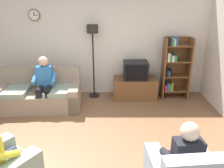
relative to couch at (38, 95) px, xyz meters
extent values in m
plane|color=brown|center=(1.34, -1.68, -0.31)|extent=(12.00, 12.00, 0.00)
cube|color=silver|center=(1.34, 0.98, 1.04)|extent=(6.20, 0.12, 2.70)
cylinder|color=brown|center=(-0.19, 0.90, 1.74)|extent=(0.28, 0.03, 0.28)
cylinder|color=white|center=(-0.19, 0.89, 1.74)|extent=(0.24, 0.01, 0.24)
cube|color=black|center=(-0.19, 0.88, 1.77)|extent=(0.02, 0.01, 0.09)
cube|color=black|center=(-0.15, 0.88, 1.74)|extent=(0.11, 0.01, 0.01)
cube|color=gray|center=(0.00, -0.05, -0.10)|extent=(1.94, 0.94, 0.42)
cube|color=gray|center=(-0.02, 0.31, 0.35)|extent=(1.91, 0.30, 0.48)
cube|color=gray|center=(0.84, -0.01, -0.03)|extent=(0.27, 0.85, 0.56)
cube|color=gray|center=(-0.84, -0.10, -0.03)|extent=(0.27, 0.85, 0.56)
cube|color=gray|center=(0.50, -0.08, 0.16)|extent=(0.64, 0.71, 0.10)
cube|color=gray|center=(-0.49, -0.13, 0.16)|extent=(0.64, 0.71, 0.10)
cube|color=brown|center=(2.30, 0.57, -0.05)|extent=(1.10, 0.56, 0.53)
cube|color=black|center=(2.30, 0.83, -0.02)|extent=(1.10, 0.04, 0.03)
cube|color=black|center=(2.30, 0.55, 0.44)|extent=(0.60, 0.48, 0.44)
cube|color=black|center=(2.30, 0.31, 0.44)|extent=(0.50, 0.01, 0.36)
cube|color=brown|center=(3.01, 0.62, 0.46)|extent=(0.04, 0.36, 1.55)
cube|color=brown|center=(3.65, 0.62, 0.46)|extent=(0.04, 0.36, 1.55)
cube|color=brown|center=(3.33, 0.79, 0.46)|extent=(0.64, 0.02, 1.55)
cube|color=brown|center=(3.33, 0.62, -0.12)|extent=(0.60, 0.34, 0.02)
cube|color=red|center=(3.09, 0.60, -0.03)|extent=(0.05, 0.28, 0.16)
cube|color=#2D59A5|center=(3.15, 0.60, -0.01)|extent=(0.05, 0.28, 0.20)
cube|color=#267F4C|center=(3.20, 0.60, -0.02)|extent=(0.04, 0.28, 0.18)
cube|color=gold|center=(3.25, 0.60, 0.00)|extent=(0.03, 0.28, 0.22)
cube|color=brown|center=(3.33, 0.62, 0.27)|extent=(0.60, 0.34, 0.02)
cube|color=black|center=(3.09, 0.60, 0.38)|extent=(0.05, 0.28, 0.20)
cube|color=#2D59A5|center=(3.14, 0.60, 0.35)|extent=(0.03, 0.28, 0.15)
cube|color=black|center=(3.19, 0.60, 0.36)|extent=(0.04, 0.28, 0.16)
cube|color=brown|center=(3.33, 0.62, 0.66)|extent=(0.60, 0.34, 0.02)
cube|color=silver|center=(3.09, 0.60, 0.77)|extent=(0.06, 0.28, 0.21)
cube|color=#267F4C|center=(3.15, 0.60, 0.77)|extent=(0.03, 0.28, 0.20)
cube|color=silver|center=(3.20, 0.60, 0.74)|extent=(0.06, 0.28, 0.15)
cube|color=#267F4C|center=(3.26, 0.60, 0.75)|extent=(0.05, 0.28, 0.16)
cube|color=brown|center=(3.33, 0.62, 1.04)|extent=(0.60, 0.34, 0.02)
cube|color=black|center=(3.09, 0.60, 1.14)|extent=(0.05, 0.28, 0.18)
cube|color=#267F4C|center=(3.15, 0.60, 1.13)|extent=(0.05, 0.28, 0.15)
cube|color=silver|center=(3.21, 0.60, 1.14)|extent=(0.03, 0.28, 0.16)
cube|color=#2D59A5|center=(3.25, 0.60, 1.15)|extent=(0.04, 0.28, 0.20)
cylinder|color=black|center=(1.24, 0.67, -0.30)|extent=(0.28, 0.28, 0.03)
cylinder|color=black|center=(1.24, 0.67, 0.54)|extent=(0.04, 0.04, 1.70)
cylinder|color=black|center=(1.24, 0.67, 1.44)|extent=(0.28, 0.28, 0.20)
cube|color=#3372B2|center=(0.19, 0.00, 0.47)|extent=(0.35, 0.22, 0.48)
sphere|color=#D8AD8C|center=(0.19, -0.01, 0.82)|extent=(0.22, 0.22, 0.22)
cylinder|color=black|center=(0.29, -0.19, 0.23)|extent=(0.15, 0.39, 0.13)
cylinder|color=black|center=(0.11, -0.20, 0.23)|extent=(0.15, 0.39, 0.13)
cylinder|color=black|center=(0.30, -0.38, -0.05)|extent=(0.12, 0.12, 0.52)
cylinder|color=black|center=(0.12, -0.39, -0.05)|extent=(0.12, 0.12, 0.52)
cylinder|color=#3372B2|center=(0.40, -0.09, 0.45)|extent=(0.11, 0.34, 0.20)
cylinder|color=#3372B2|center=(-0.01, -0.12, 0.45)|extent=(0.11, 0.34, 0.20)
cylinder|color=#2D334C|center=(0.24, -2.36, 0.11)|extent=(0.32, 0.39, 0.13)
cylinder|color=#2D334C|center=(0.39, -2.46, 0.11)|extent=(0.32, 0.39, 0.13)
cylinder|color=#2D334C|center=(0.34, -2.20, -0.11)|extent=(0.15, 0.15, 0.40)
cylinder|color=#2D334C|center=(0.49, -2.30, -0.11)|extent=(0.15, 0.15, 0.40)
cylinder|color=yellow|center=(0.44, -2.60, 0.33)|extent=(0.26, 0.33, 0.20)
cube|color=black|center=(2.60, -2.66, 0.35)|extent=(0.36, 0.23, 0.48)
sphere|color=beige|center=(2.60, -2.65, 0.70)|extent=(0.22, 0.22, 0.22)
cylinder|color=black|center=(2.49, -2.48, 0.11)|extent=(0.16, 0.39, 0.13)
cylinder|color=black|center=(2.67, -2.47, 0.11)|extent=(0.16, 0.39, 0.13)
cylinder|color=black|center=(2.48, -2.29, -0.11)|extent=(0.12, 0.12, 0.40)
cylinder|color=black|center=(2.65, -2.28, -0.11)|extent=(0.12, 0.12, 0.40)
cylinder|color=black|center=(2.38, -2.58, 0.33)|extent=(0.12, 0.34, 0.20)
cylinder|color=black|center=(2.80, -2.54, 0.33)|extent=(0.12, 0.34, 0.20)
camera|label=1|loc=(1.71, -4.87, 2.10)|focal=36.32mm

